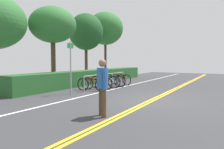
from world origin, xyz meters
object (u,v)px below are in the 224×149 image
bike_rack (106,77)px  bicycle_4 (115,80)px  bicycle_2 (105,82)px  bicycle_5 (121,79)px  tree_mid (53,25)px  sign_post_near (71,63)px  bicycle_1 (97,83)px  tree_extra (105,29)px  tree_far_right (86,32)px  bicycle_0 (92,84)px  bicycle_3 (111,81)px  pedestrian (102,84)px

bike_rack → bicycle_4: bearing=-1.7°
bicycle_2 → bicycle_5: bicycle_2 is taller
tree_mid → sign_post_near: bearing=-122.0°
bike_rack → tree_mid: bearing=112.7°
bicycle_1 → tree_extra: (7.08, 3.77, 4.15)m
bike_rack → tree_far_right: bearing=50.4°
bicycle_2 → bicycle_4: bicycle_4 is taller
bicycle_1 → tree_far_right: size_ratio=0.32×
bicycle_0 → bicycle_4: (2.56, 0.06, 0.04)m
bicycle_0 → bicycle_4: size_ratio=0.97×
bike_rack → tree_extra: (6.04, 3.76, 3.88)m
bicycle_0 → tree_far_right: tree_far_right is taller
bicycle_3 → tree_mid: tree_mid is taller
tree_mid → bicycle_1: bearing=-85.7°
bicycle_2 → tree_extra: tree_extra is taller
bike_rack → bicycle_2: size_ratio=2.56×
tree_extra → tree_far_right: bearing=179.4°
bicycle_5 → tree_mid: tree_mid is taller
tree_mid → tree_far_right: tree_far_right is taller
bike_rack → bicycle_2: 0.39m
tree_far_right → tree_extra: tree_extra is taller
bike_rack → pedestrian: 6.62m
bicycle_4 → tree_extra: bearing=36.6°
bicycle_0 → tree_mid: size_ratio=0.36×
sign_post_near → bicycle_0: bearing=-6.8°
bicycle_3 → bicycle_5: (1.40, 0.06, 0.01)m
bike_rack → tree_mid: size_ratio=0.92×
tree_far_right → pedestrian: bearing=-141.2°
bicycle_2 → tree_far_right: tree_far_right is taller
bicycle_5 → bike_rack: bearing=178.1°
pedestrian → sign_post_near: size_ratio=0.67×
bicycle_3 → pedestrian: size_ratio=1.07×
tree_far_right → bicycle_0: bearing=-140.7°
bicycle_0 → tree_far_right: size_ratio=0.33×
bicycle_4 → sign_post_near: (-4.02, 0.11, 1.09)m
pedestrian → tree_mid: (4.46, 6.32, 2.76)m
bike_rack → bicycle_4: bike_rack is taller
bicycle_0 → bicycle_2: (1.32, -0.01, 0.02)m
bicycle_1 → tree_mid: 4.51m
tree_mid → tree_far_right: (4.39, 0.79, 0.15)m
bicycle_0 → sign_post_near: (-1.46, 0.18, 1.13)m
bicycle_5 → tree_mid: 5.43m
bicycle_1 → bicycle_3: 1.38m
bicycle_5 → tree_mid: size_ratio=0.36×
bicycle_2 → bicycle_4: bearing=3.4°
pedestrian → tree_extra: size_ratio=0.27×
tree_extra → bicycle_0: bearing=-153.3°
bicycle_4 → bike_rack: bearing=178.3°
bicycle_0 → tree_extra: bearing=26.7°
sign_post_near → tree_mid: tree_mid is taller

